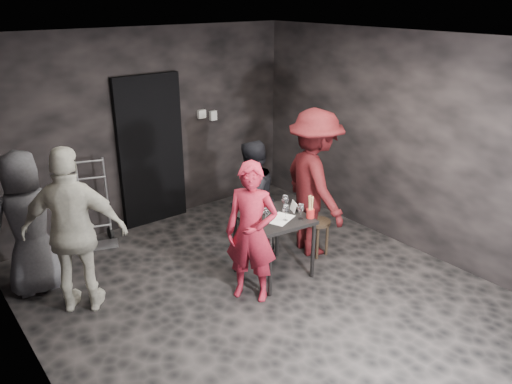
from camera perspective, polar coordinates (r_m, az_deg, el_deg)
floor at (r=5.64m, az=0.34°, el=-11.49°), size 4.50×5.00×0.02m
ceiling at (r=4.73m, az=0.42°, el=17.01°), size 4.50×5.00×0.02m
wall_back at (r=7.07m, az=-12.32°, el=7.03°), size 4.50×0.04×2.70m
wall_front at (r=3.60m, az=26.13°, el=-9.70°), size 4.50×0.04×2.70m
wall_left at (r=4.15m, az=-25.01°, el=-5.31°), size 0.04×5.00×2.70m
wall_right at (r=6.59m, az=16.05°, el=5.60°), size 0.04×5.00×2.70m
doorway at (r=7.10m, az=-11.92°, el=4.60°), size 0.95×0.10×2.10m
wallbox_upper at (r=7.40m, az=-6.25°, el=8.85°), size 0.12×0.06×0.12m
wallbox_lower at (r=7.51m, az=-4.92°, el=8.71°), size 0.10×0.06×0.14m
hand_truck at (r=6.88m, az=-17.53°, el=-4.05°), size 0.39×0.33×1.16m
tasting_table at (r=5.68m, az=2.09°, el=-3.71°), size 0.72×0.72×0.75m
stool at (r=6.28m, az=7.10°, el=-4.16°), size 0.31×0.31×0.47m
server_red at (r=5.21m, az=-0.52°, el=-4.49°), size 0.64×0.69×1.57m
woman_black at (r=6.09m, az=-0.55°, el=-1.00°), size 0.80×0.60×1.46m
man_maroon at (r=6.09m, az=6.75°, el=2.83°), size 1.05×1.59×2.26m
bystander_cream at (r=5.24m, az=-20.23°, el=-2.77°), size 1.33×1.16×2.07m
bystander_grey at (r=5.83m, az=-24.64°, el=-2.80°), size 0.87×0.50×1.73m
tasting_mat at (r=5.57m, az=2.80°, el=-3.09°), size 0.38×0.32×0.00m
wine_glass_a at (r=5.45m, az=1.16°, el=-2.58°), size 0.08×0.08×0.19m
wine_glass_b at (r=5.53m, az=0.34°, el=-2.20°), size 0.08×0.08×0.19m
wine_glass_c at (r=5.65m, az=0.99°, el=-1.49°), size 0.11×0.11×0.22m
wine_glass_d at (r=5.50m, az=3.40°, el=-2.28°), size 0.10×0.10×0.20m
wine_glass_e at (r=5.55m, az=5.13°, el=-2.16°), size 0.08×0.08×0.20m
wine_glass_f at (r=5.73m, az=3.36°, el=-1.24°), size 0.10×0.10×0.21m
wine_bottle at (r=5.37m, az=-0.16°, el=-2.51°), size 0.08×0.08×0.34m
breadstick_cup at (r=5.58m, az=6.26°, el=-1.74°), size 0.09×0.09×0.28m
reserved_card at (r=5.76m, az=4.31°, el=-1.68°), size 0.13×0.17×0.11m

